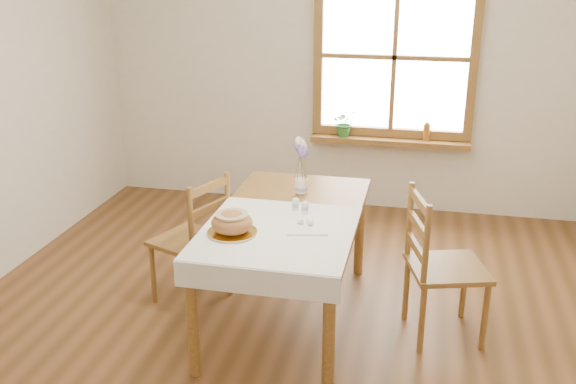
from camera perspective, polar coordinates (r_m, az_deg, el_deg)
name	(u,v)px	position (r m, az deg, el deg)	size (l,w,h in m)	color
ground	(278,340)	(4.19, -0.91, -13.04)	(5.00, 5.00, 0.00)	brown
room_walls	(276,72)	(3.55, -1.06, 10.64)	(4.60, 5.10, 2.65)	beige
window	(395,57)	(5.95, 9.45, 11.74)	(1.46, 0.08, 1.46)	olive
window_sill	(389,141)	(6.03, 9.00, 4.50)	(1.46, 0.20, 0.05)	olive
dining_table	(288,226)	(4.13, 0.00, -3.06)	(0.90, 1.60, 0.75)	olive
table_linen	(277,232)	(3.83, -0.98, -3.57)	(0.91, 0.99, 0.01)	white
chair_left	(189,238)	(4.49, -8.75, -4.10)	(0.44, 0.46, 0.94)	olive
chair_right	(447,266)	(4.14, 13.99, -6.38)	(0.46, 0.48, 0.98)	olive
bread_plate	(232,232)	(3.80, -4.98, -3.60)	(0.29, 0.29, 0.02)	silver
bread_loaf	(232,221)	(3.77, -5.01, -2.56)	(0.24, 0.24, 0.13)	#A3713A
egg_napkin	(307,228)	(3.85, 1.74, -3.23)	(0.24, 0.20, 0.01)	white
eggs	(307,224)	(3.84, 1.74, -2.87)	(0.19, 0.17, 0.04)	white
salt_shaker	(305,207)	(4.07, 1.51, -1.34)	(0.04, 0.04, 0.08)	silver
pepper_shaker	(295,204)	(4.12, 0.66, -1.06)	(0.04, 0.04, 0.08)	silver
flower_vase	(301,187)	(4.44, 1.20, 0.46)	(0.09, 0.09, 0.10)	silver
lavender_bouquet	(302,159)	(4.37, 1.22, 2.91)	(0.16, 0.16, 0.30)	#6A5597
potted_plant	(345,126)	(6.04, 5.05, 5.89)	(0.22, 0.25, 0.19)	#2F6D2B
amber_bottle	(427,131)	(6.00, 12.21, 5.30)	(0.06, 0.06, 0.17)	#A25B1D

